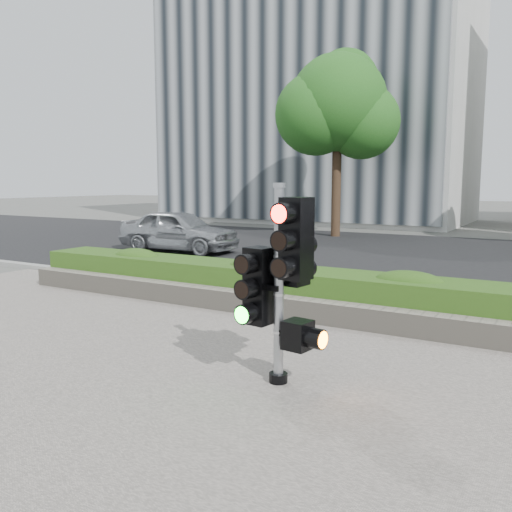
% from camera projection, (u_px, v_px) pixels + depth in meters
% --- Properties ---
extents(ground, '(120.00, 120.00, 0.00)m').
position_uv_depth(ground, '(236.00, 355.00, 6.88)').
color(ground, '#51514C').
rests_on(ground, ground).
extents(sidewalk, '(16.00, 11.00, 0.03)m').
position_uv_depth(sidewalk, '(84.00, 431.00, 4.74)').
color(sidewalk, '#9E9389').
rests_on(sidewalk, ground).
extents(road, '(60.00, 13.00, 0.02)m').
position_uv_depth(road, '(423.00, 258.00, 15.44)').
color(road, black).
rests_on(road, ground).
extents(curb, '(60.00, 0.25, 0.12)m').
position_uv_depth(curb, '(331.00, 303.00, 9.57)').
color(curb, gray).
rests_on(curb, ground).
extents(stone_wall, '(12.00, 0.32, 0.34)m').
position_uv_depth(stone_wall, '(301.00, 309.00, 8.48)').
color(stone_wall, gray).
rests_on(stone_wall, sidewalk).
extents(hedge, '(12.00, 1.00, 0.68)m').
position_uv_depth(hedge, '(318.00, 291.00, 9.01)').
color(hedge, '#548729').
rests_on(hedge, sidewalk).
extents(building_left, '(16.00, 9.00, 15.00)m').
position_uv_depth(building_left, '(320.00, 85.00, 30.03)').
color(building_left, '#B7B7B2').
rests_on(building_left, ground).
extents(tree_left, '(4.61, 4.03, 7.34)m').
position_uv_depth(tree_left, '(338.00, 107.00, 20.90)').
color(tree_left, black).
rests_on(tree_left, ground).
extents(traffic_signal, '(0.76, 0.59, 2.14)m').
position_uv_depth(traffic_signal, '(283.00, 274.00, 5.71)').
color(traffic_signal, black).
rests_on(traffic_signal, sidewalk).
extents(car_silver, '(3.90, 1.74, 1.30)m').
position_uv_depth(car_silver, '(179.00, 231.00, 16.79)').
color(car_silver, '#A2A6A9').
rests_on(car_silver, road).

